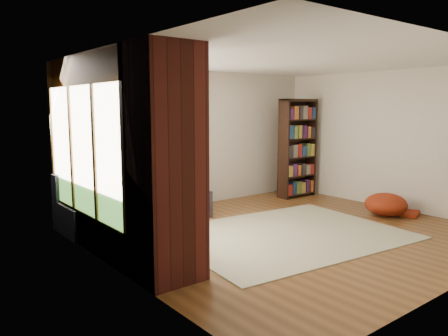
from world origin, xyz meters
TOP-DOWN VIEW (x-y plane):
  - floor at (0.00, 0.00)m, footprint 5.50×5.50m
  - ceiling at (0.00, 0.00)m, footprint 5.50×5.50m
  - wall_back at (0.00, 2.50)m, footprint 5.50×0.04m
  - wall_left at (-2.75, 0.00)m, footprint 0.04×5.00m
  - wall_right at (2.75, 0.00)m, footprint 0.04×5.00m
  - windows_back at (-1.20, 2.47)m, footprint 2.82×0.10m
  - windows_left at (-2.72, 1.20)m, footprint 0.10×2.62m
  - roller_blind at (-2.69, 2.03)m, footprint 0.03×0.72m
  - brick_chimney at (-2.40, -0.35)m, footprint 0.70×0.70m
  - sectional_sofa at (-1.95, 1.70)m, footprint 2.20×2.20m
  - area_rug at (-0.11, -0.02)m, footprint 3.67×2.96m
  - bookshelf at (2.14, 1.82)m, footprint 0.89×0.30m
  - pouf at (2.14, -0.30)m, footprint 0.95×0.95m
  - dog_tan at (-1.99, 1.68)m, footprint 0.94×1.01m
  - dog_brindle at (-2.10, 0.90)m, footprint 0.67×0.90m
  - throw_pillows at (-1.86, 1.75)m, footprint 1.98×1.68m

SIDE VIEW (x-z plane):
  - floor at x=0.00m, z-range 0.00..0.00m
  - area_rug at x=-0.11m, z-range 0.00..0.01m
  - pouf at x=2.14m, z-range 0.01..0.41m
  - sectional_sofa at x=-1.95m, z-range -0.10..0.70m
  - throw_pillows at x=-1.86m, z-range 0.53..0.98m
  - dog_brindle at x=-2.10m, z-range 0.54..0.99m
  - dog_tan at x=-1.99m, z-range 0.54..1.03m
  - bookshelf at x=2.14m, z-range 0.00..2.08m
  - wall_back at x=0.00m, z-range 0.00..2.60m
  - wall_left at x=-2.75m, z-range 0.00..2.60m
  - wall_right at x=2.75m, z-range 0.00..2.60m
  - brick_chimney at x=-2.40m, z-range 0.00..2.60m
  - windows_back at x=-1.20m, z-range 0.40..2.30m
  - windows_left at x=-2.72m, z-range 0.40..2.30m
  - roller_blind at x=-2.69m, z-range 1.30..2.20m
  - ceiling at x=0.00m, z-range 2.60..2.60m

